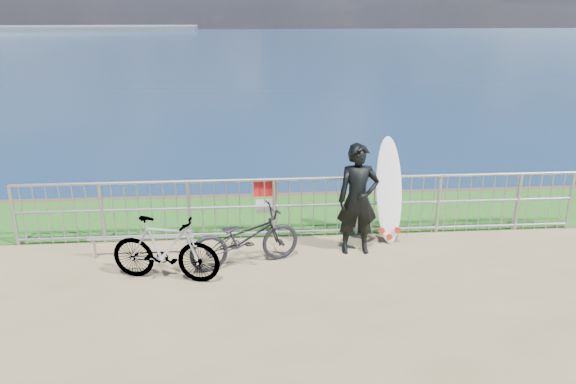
{
  "coord_description": "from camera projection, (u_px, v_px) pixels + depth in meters",
  "views": [
    {
      "loc": [
        -0.97,
        -7.74,
        4.1
      ],
      "look_at": [
        -0.28,
        1.2,
        1.0
      ],
      "focal_mm": 35.0,
      "sensor_mm": 36.0,
      "label": 1
    }
  ],
  "objects": [
    {
      "name": "grass_strip",
      "position": [
        296.0,
        214.0,
        11.24
      ],
      "size": [
        120.0,
        120.0,
        0.0
      ],
      "primitive_type": "plane",
      "color": "#1C5216",
      "rests_on": "ground"
    },
    {
      "name": "bicycle_near",
      "position": [
        245.0,
        238.0,
        8.97
      ],
      "size": [
        1.92,
        1.16,
        0.95
      ],
      "primitive_type": "imported",
      "rotation": [
        0.0,
        0.0,
        1.89
      ],
      "color": "black",
      "rests_on": "ground"
    },
    {
      "name": "seascape",
      "position": [
        79.0,
        32.0,
        145.85
      ],
      "size": [
        260.0,
        260.0,
        5.0
      ],
      "color": "brown",
      "rests_on": "ground"
    },
    {
      "name": "railing",
      "position": [
        303.0,
        206.0,
        10.02
      ],
      "size": [
        10.06,
        0.1,
        1.13
      ],
      "color": "#989BA0",
      "rests_on": "ground"
    },
    {
      "name": "bike_rack",
      "position": [
        141.0,
        240.0,
        9.31
      ],
      "size": [
        1.73,
        0.05,
        0.36
      ],
      "color": "#989BA0",
      "rests_on": "ground"
    },
    {
      "name": "bicycle_far",
      "position": [
        165.0,
        249.0,
        8.48
      ],
      "size": [
        1.77,
        0.88,
        1.02
      ],
      "primitive_type": "imported",
      "rotation": [
        0.0,
        0.0,
        1.33
      ],
      "color": "black",
      "rests_on": "ground"
    },
    {
      "name": "surfer",
      "position": [
        358.0,
        199.0,
        9.3
      ],
      "size": [
        0.69,
        0.46,
        1.89
      ],
      "primitive_type": "imported",
      "rotation": [
        0.0,
        0.0,
        -0.01
      ],
      "color": "black",
      "rests_on": "ground"
    },
    {
      "name": "surfboard",
      "position": [
        389.0,
        194.0,
        9.78
      ],
      "size": [
        0.56,
        0.51,
        1.88
      ],
      "color": "white",
      "rests_on": "ground"
    }
  ]
}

